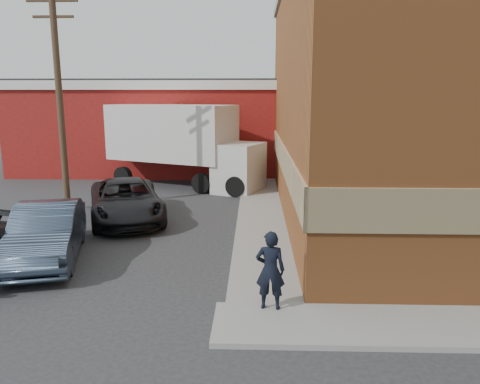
% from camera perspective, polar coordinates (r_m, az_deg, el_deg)
% --- Properties ---
extents(ground, '(90.00, 90.00, 0.00)m').
position_cam_1_polar(ground, '(10.96, -0.17, -13.88)').
color(ground, '#28282B').
rests_on(ground, ground).
extents(brick_building, '(14.25, 18.25, 9.36)m').
position_cam_1_polar(brick_building, '(20.55, 25.63, 10.49)').
color(brick_building, '#9C5528').
rests_on(brick_building, ground).
extents(sidewalk_west, '(1.80, 18.00, 0.12)m').
position_cam_1_polar(sidewalk_west, '(19.45, 2.51, -2.15)').
color(sidewalk_west, gray).
rests_on(sidewalk_west, ground).
extents(warehouse, '(16.30, 8.30, 5.60)m').
position_cam_1_polar(warehouse, '(30.60, -10.27, 8.00)').
color(warehouse, maroon).
rests_on(warehouse, ground).
extents(utility_pole, '(2.00, 0.26, 9.00)m').
position_cam_1_polar(utility_pole, '(20.44, -21.17, 11.02)').
color(utility_pole, '#4B3825').
rests_on(utility_pole, ground).
extents(man, '(0.68, 0.48, 1.77)m').
position_cam_1_polar(man, '(10.33, 3.71, -9.48)').
color(man, black).
rests_on(man, sidewalk_south).
extents(sedan, '(2.91, 5.22, 1.63)m').
position_cam_1_polar(sedan, '(14.71, -22.51, -4.64)').
color(sedan, '#344256').
rests_on(sedan, ground).
extents(suv_a, '(4.24, 6.09, 1.55)m').
position_cam_1_polar(suv_a, '(18.42, -13.73, -1.00)').
color(suv_a, black).
rests_on(suv_a, ground).
extents(box_truck, '(8.85, 5.75, 4.22)m').
position_cam_1_polar(box_truck, '(24.36, -6.72, 6.28)').
color(box_truck, silver).
rests_on(box_truck, ground).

